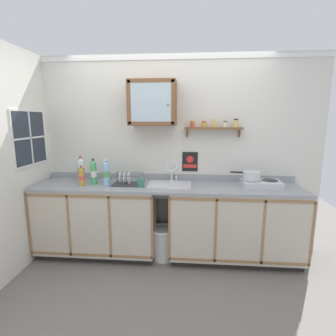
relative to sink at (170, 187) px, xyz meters
The scene contains 21 objects.
floor 0.97m from the sink, 95.36° to the right, with size 6.24×6.24×0.00m, color slate.
back_wall 0.46m from the sink, 97.03° to the left, with size 3.84×0.07×2.49m.
lower_cabinet_run 1.01m from the sink, behind, with size 1.48×0.61×0.89m.
lower_cabinet_run_right 0.91m from the sink, ahead, with size 1.57×0.61×0.89m.
countertop 0.05m from the sink, 132.81° to the right, with size 3.20×0.63×0.03m, color gray.
backsplash 0.26m from the sink, 97.98° to the left, with size 3.20×0.02×0.08m, color gray.
sink is the anchor object (origin of this frame).
hot_plate_stove 1.08m from the sink, ahead, with size 0.45×0.29×0.08m.
saucepan 0.98m from the sink, ahead, with size 0.36×0.22×0.10m.
bottle_juice_amber_0 1.07m from the sink, behind, with size 0.07×0.07×0.24m.
bottle_detergent_teal_1 0.80m from the sink, behind, with size 0.06×0.06×0.30m.
bottle_water_blue_2 0.78m from the sink, behind, with size 0.08×0.08×0.32m.
bottle_soda_green_3 0.95m from the sink, behind, with size 0.07×0.07×0.31m.
bottle_water_clear_4 1.12m from the sink, behind, with size 0.09×0.09×0.34m.
dish_rack 0.52m from the sink, behind, with size 0.36×0.26×0.17m.
mug 0.36m from the sink, 159.67° to the right, with size 0.09×0.12×0.10m.
wall_cabinet 1.03m from the sink, 152.89° to the left, with size 0.57×0.32×0.53m.
spice_shelf 0.91m from the sink, 20.17° to the left, with size 0.71×0.14×0.23m.
warning_sign 0.44m from the sink, 46.84° to the left, with size 0.20×0.01×0.25m.
window 1.76m from the sink, behind, with size 0.03×0.63×0.65m.
trash_bin 0.70m from the sink, 127.81° to the right, with size 0.33×0.33×0.39m.
Camera 1 is at (0.27, -2.70, 1.71)m, focal length 27.83 mm.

